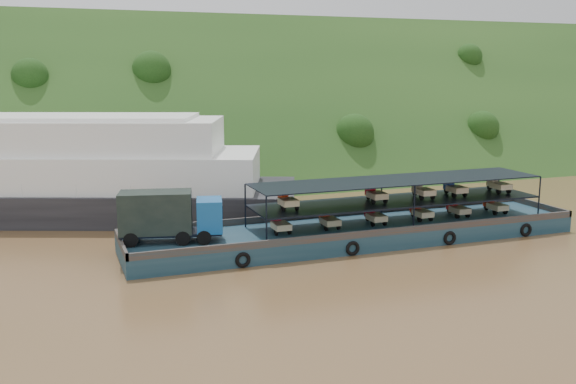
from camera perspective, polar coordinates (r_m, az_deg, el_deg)
name	(u,v)px	position (r m, az deg, el deg)	size (l,w,h in m)	color
ground	(325,237)	(50.14, 3.35, -4.05)	(160.00, 160.00, 0.00)	brown
hillside	(214,170)	(83.67, -6.61, 1.93)	(140.00, 28.00, 28.00)	#193C15
cargo_barge	(339,227)	(48.48, 4.58, -3.16)	(35.08, 7.18, 4.73)	#122F40
passenger_ferry	(45,173)	(60.66, -20.83, 1.61)	(45.25, 26.20, 8.96)	black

